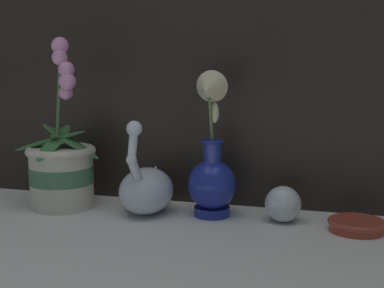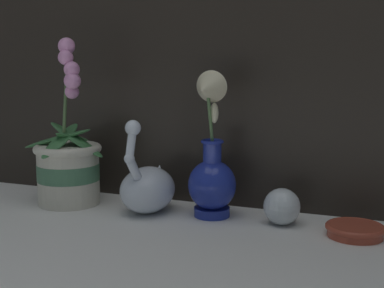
# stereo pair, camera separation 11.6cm
# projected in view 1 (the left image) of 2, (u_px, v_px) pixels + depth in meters

# --- Properties ---
(ground_plane) EXTENTS (2.80, 2.80, 0.00)m
(ground_plane) POSITION_uv_depth(u_px,v_px,m) (188.00, 231.00, 1.08)
(ground_plane) COLOR silver
(orchid_potted_plant) EXTENTS (0.21, 0.19, 0.39)m
(orchid_potted_plant) POSITION_uv_depth(u_px,v_px,m) (62.00, 167.00, 1.24)
(orchid_potted_plant) COLOR beige
(orchid_potted_plant) RESTS_ON ground_plane
(swan_figurine) EXTENTS (0.12, 0.19, 0.22)m
(swan_figurine) POSITION_uv_depth(u_px,v_px,m) (147.00, 188.00, 1.20)
(swan_figurine) COLOR silver
(swan_figurine) RESTS_ON ground_plane
(blue_vase) EXTENTS (0.11, 0.13, 0.32)m
(blue_vase) POSITION_uv_depth(u_px,v_px,m) (212.00, 168.00, 1.16)
(blue_vase) COLOR navy
(blue_vase) RESTS_ON ground_plane
(glass_sphere) EXTENTS (0.08, 0.08, 0.08)m
(glass_sphere) POSITION_uv_depth(u_px,v_px,m) (283.00, 204.00, 1.13)
(glass_sphere) COLOR silver
(glass_sphere) RESTS_ON ground_plane
(amber_dish) EXTENTS (0.12, 0.12, 0.02)m
(amber_dish) POSITION_uv_depth(u_px,v_px,m) (357.00, 224.00, 1.08)
(amber_dish) COLOR #A8422D
(amber_dish) RESTS_ON ground_plane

